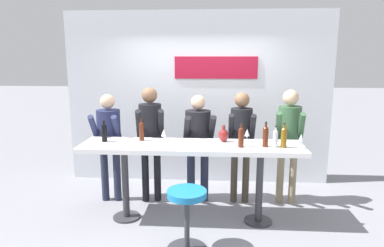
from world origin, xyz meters
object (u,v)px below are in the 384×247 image
object	(u,v)px
person_left	(150,131)
decorative_vase	(224,135)
person_far_left	(109,136)
wine_glass_2	(301,138)
wine_glass_0	(247,133)
wine_bottle_0	(284,136)
wine_bottle_1	(275,138)
wine_bottle_2	(241,136)
wine_bottle_5	(104,132)
wine_glass_1	(164,133)
wine_bottle_3	(141,130)
wine_bottle_4	(266,136)
person_center	(241,135)
person_center_left	(198,137)
person_center_right	(289,134)
bar_stool	(187,211)
tasting_table	(191,154)

from	to	relation	value
person_left	decorative_vase	size ratio (longest dim) A/B	7.75
person_far_left	wine_glass_2	bearing A→B (deg)	-16.31
person_left	wine_glass_0	bearing A→B (deg)	-27.57
wine_bottle_0	wine_bottle_1	distance (m)	0.10
person_far_left	wine_bottle_1	xyz separation A→B (m)	(2.28, -0.63, 0.16)
wine_bottle_1	wine_bottle_2	distance (m)	0.42
person_far_left	wine_bottle_2	distance (m)	1.98
wine_bottle_5	wine_glass_1	size ratio (longest dim) A/B	1.64
wine_bottle_3	wine_bottle_4	distance (m)	1.61
person_far_left	person_center	xyz separation A→B (m)	(1.92, 0.07, 0.03)
decorative_vase	wine_bottle_0	bearing A→B (deg)	-18.52
wine_bottle_0	decorative_vase	world-z (taller)	wine_bottle_0
person_center_left	person_center_right	distance (m)	1.30
wine_bottle_1	person_center	bearing A→B (deg)	117.53
bar_stool	wine_bottle_1	xyz separation A→B (m)	(1.03, 0.66, 0.68)
tasting_table	bar_stool	bearing A→B (deg)	-89.67
person_far_left	wine_glass_2	world-z (taller)	person_far_left
bar_stool	decorative_vase	bearing A→B (deg)	65.66
person_center_right	wine_bottle_1	bearing A→B (deg)	-104.54
person_center_right	wine_bottle_1	world-z (taller)	person_center_right
person_center	wine_glass_2	distance (m)	1.00
wine_glass_1	person_center_right	bearing A→B (deg)	18.38
tasting_table	person_center_right	bearing A→B (deg)	25.02
wine_bottle_0	wine_glass_0	world-z (taller)	wine_bottle_0
person_left	wine_bottle_5	world-z (taller)	person_left
person_center_right	wine_glass_0	world-z (taller)	person_center_right
wine_glass_1	wine_glass_2	xyz separation A→B (m)	(1.70, -0.17, 0.00)
person_center_left	wine_glass_2	bearing A→B (deg)	-39.95
tasting_table	person_center_left	xyz separation A→B (m)	(0.05, 0.62, 0.08)
wine_bottle_3	wine_glass_1	size ratio (longest dim) A/B	1.73
person_left	wine_glass_1	world-z (taller)	person_left
wine_bottle_2	decorative_vase	bearing A→B (deg)	128.58
person_left	wine_bottle_5	size ratio (longest dim) A/B	5.88
person_far_left	wine_bottle_1	world-z (taller)	person_far_left
bar_stool	person_center	size ratio (longest dim) A/B	0.43
wine_bottle_1	wine_bottle_3	world-z (taller)	wine_bottle_3
wine_bottle_3	decorative_vase	world-z (taller)	wine_bottle_3
wine_bottle_2	wine_glass_1	bearing A→B (deg)	170.73
wine_glass_0	bar_stool	bearing A→B (deg)	-128.90
wine_glass_1	wine_glass_2	distance (m)	1.71
wine_bottle_3	tasting_table	bearing A→B (deg)	-13.06
person_center	wine_bottle_3	size ratio (longest dim) A/B	5.35
person_center_left	wine_bottle_0	size ratio (longest dim) A/B	5.18
person_center_left	wine_bottle_4	distance (m)	1.12
wine_bottle_1	bar_stool	bearing A→B (deg)	-147.39
person_left	wine_bottle_4	size ratio (longest dim) A/B	5.43
person_far_left	person_left	size ratio (longest dim) A/B	0.94
wine_bottle_5	wine_glass_1	distance (m)	0.79
person_center	wine_glass_2	xyz separation A→B (m)	(0.66, -0.73, 0.14)
person_left	wine_bottle_1	bearing A→B (deg)	-31.02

